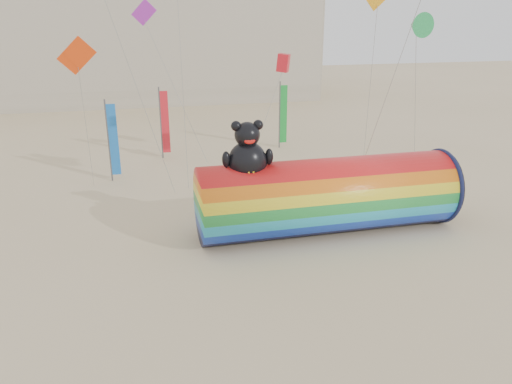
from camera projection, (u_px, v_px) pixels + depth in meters
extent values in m
plane|color=#CCB58C|center=(253.00, 255.00, 22.08)|extent=(160.00, 160.00, 0.00)
cube|color=#B7AD99|center=(59.00, 14.00, 57.96)|extent=(60.00, 15.00, 20.00)
cube|color=#28303D|center=(50.00, 9.00, 50.89)|extent=(59.50, 0.12, 17.00)
cylinder|color=red|center=(327.00, 196.00, 23.99)|extent=(12.46, 3.63, 3.63)
torus|color=#0F1438|center=(440.00, 186.00, 25.39)|extent=(0.25, 3.81, 3.81)
cylinder|color=black|center=(442.00, 185.00, 25.42)|extent=(0.06, 3.60, 3.60)
ellipsoid|color=black|center=(247.00, 162.00, 22.42)|extent=(1.78, 1.59, 1.87)
ellipsoid|color=yellow|center=(250.00, 168.00, 21.94)|extent=(0.91, 0.40, 0.80)
sphere|color=black|center=(247.00, 135.00, 22.00)|extent=(1.14, 1.14, 1.14)
sphere|color=black|center=(236.00, 126.00, 21.75)|extent=(0.46, 0.46, 0.46)
sphere|color=black|center=(258.00, 125.00, 21.98)|extent=(0.46, 0.46, 0.46)
ellipsoid|color=red|center=(250.00, 141.00, 21.63)|extent=(0.50, 0.18, 0.32)
ellipsoid|color=black|center=(226.00, 159.00, 22.03)|extent=(0.37, 0.37, 0.75)
ellipsoid|color=black|center=(269.00, 157.00, 22.49)|extent=(0.37, 0.37, 0.75)
imported|color=#54565B|center=(309.00, 202.00, 26.12)|extent=(0.62, 0.46, 1.53)
ellipsoid|color=#3A0A15|center=(319.00, 225.00, 24.74)|extent=(1.17, 0.99, 0.41)
ellipsoid|color=#3A0A15|center=(334.00, 225.00, 24.73)|extent=(0.99, 0.84, 0.34)
ellipsoid|color=#3A0A15|center=(307.00, 225.00, 24.76)|extent=(0.91, 0.77, 0.32)
ellipsoid|color=#3A0A15|center=(322.00, 222.00, 25.20)|extent=(0.78, 0.66, 0.27)
ellipsoid|color=#3A0A15|center=(341.00, 223.00, 25.14)|extent=(0.73, 0.62, 0.25)
cylinder|color=#59595E|center=(109.00, 141.00, 31.02)|extent=(0.10, 0.10, 5.20)
cube|color=blue|center=(114.00, 140.00, 31.07)|extent=(0.56, 0.06, 4.50)
cylinder|color=#59595E|center=(161.00, 123.00, 36.07)|extent=(0.10, 0.10, 5.20)
cube|color=red|center=(165.00, 122.00, 36.13)|extent=(0.56, 0.06, 4.50)
cylinder|color=#59595E|center=(280.00, 115.00, 38.93)|extent=(0.10, 0.10, 5.20)
cube|color=green|center=(283.00, 114.00, 38.99)|extent=(0.56, 0.06, 4.50)
cube|color=red|center=(283.00, 63.00, 32.63)|extent=(0.71, 0.71, 1.14)
cube|color=#EE3E0C|center=(77.00, 56.00, 23.83)|extent=(1.10, 0.06, 1.55)
cone|color=green|center=(417.00, 25.00, 25.07)|extent=(1.23, 1.23, 1.11)
cube|color=#AF2AC6|center=(144.00, 12.00, 31.30)|extent=(0.98, 0.06, 1.37)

